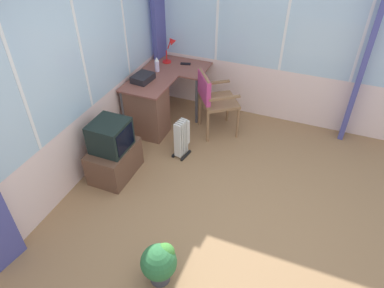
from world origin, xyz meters
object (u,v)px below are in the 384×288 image
tv_remote (186,64)px  paper_tray (143,78)px  tv_on_stand (113,152)px  desk_lamp (172,46)px  space_heater (182,137)px  potted_plant (160,262)px  spray_bottle (157,65)px  desk (149,107)px  wooden_armchair (211,96)px

tv_remote → paper_tray: bearing=138.9°
paper_tray → tv_on_stand: paper_tray is taller
desk_lamp → space_heater: (-1.15, -0.65, -0.71)m
paper_tray → tv_remote: bearing=-26.2°
potted_plant → spray_bottle: bearing=26.2°
desk → spray_bottle: size_ratio=6.00×
wooden_armchair → desk: bearing=110.3°
space_heater → tv_on_stand: bearing=137.2°
space_heater → potted_plant: (-1.77, -0.54, -0.02)m
potted_plant → desk_lamp: bearing=22.1°
spray_bottle → wooden_armchair: (-0.12, -0.87, -0.26)m
paper_tray → space_heater: bearing=-118.7°
desk → wooden_armchair: bearing=-69.7°
paper_tray → potted_plant: paper_tray is taller
spray_bottle → paper_tray: bearing=171.0°
desk_lamp → wooden_armchair: bearing=-122.7°
desk_lamp → potted_plant: desk_lamp is taller
potted_plant → space_heater: bearing=16.9°
desk → desk_lamp: desk_lamp is taller
desk → paper_tray: (0.09, 0.11, 0.39)m
tv_remote → wooden_armchair: wooden_armchair is taller
spray_bottle → wooden_armchair: size_ratio=0.23×
desk → space_heater: size_ratio=2.42×
tv_remote → paper_tray: (-0.70, 0.34, 0.03)m
desk_lamp → wooden_armchair: (-0.53, -0.82, -0.39)m
potted_plant → wooden_armchair: bearing=8.8°
spray_bottle → potted_plant: (-2.52, -1.24, -0.60)m
paper_tray → tv_on_stand: size_ratio=0.39×
desk_lamp → paper_tray: size_ratio=1.21×
desk_lamp → potted_plant: bearing=-157.9°
desk → spray_bottle: bearing=7.4°
tv_on_stand → potted_plant: bearing=-133.6°
wooden_armchair → paper_tray: bearing=103.1°
desk → potted_plant: desk is taller
tv_remote → desk: bearing=148.4°
spray_bottle → space_heater: bearing=-136.9°
desk → wooden_armchair: (0.30, -0.81, 0.19)m
desk → potted_plant: (-2.10, -1.19, -0.15)m
tv_remote → potted_plant: bearing=-176.6°
tv_remote → wooden_armchair: size_ratio=0.16×
tv_remote → wooden_armchair: (-0.48, -0.58, -0.16)m
wooden_armchair → potted_plant: 2.45m
tv_on_stand → space_heater: tv_on_stand is taller
tv_remote → tv_on_stand: 1.84m
spray_bottle → space_heater: 1.18m
wooden_armchair → tv_on_stand: wooden_armchair is taller
spray_bottle → wooden_armchair: spray_bottle is taller
desk → tv_remote: bearing=-16.7°
tv_on_stand → desk_lamp: bearing=1.0°
paper_tray → tv_on_stand: 1.18m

